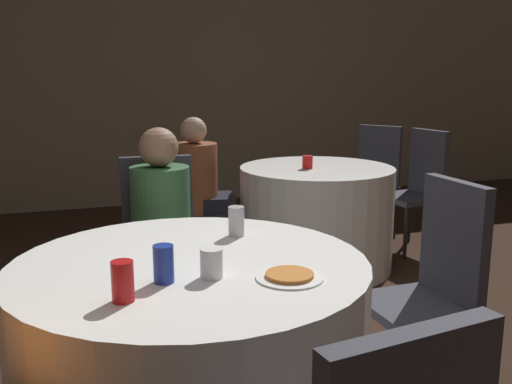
{
  "coord_description": "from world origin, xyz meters",
  "views": [
    {
      "loc": [
        -0.59,
        -1.89,
        1.39
      ],
      "look_at": [
        0.24,
        0.63,
        0.84
      ],
      "focal_mm": 40.0,
      "sensor_mm": 36.0,
      "label": 1
    }
  ],
  "objects_px": {
    "chair_far_east": "(420,180)",
    "soda_can_blue": "(164,264)",
    "table_near": "(192,357)",
    "person_green_jacket": "(163,241)",
    "soda_can_red": "(123,281)",
    "chair_far_northeast": "(375,173)",
    "pizza_plate_near": "(290,276)",
    "soda_can_silver": "(236,221)",
    "table_far": "(316,217)",
    "person_floral_shirt": "(206,196)",
    "chair_near_east": "(436,274)",
    "chair_far_west": "(180,196)",
    "chair_near_north": "(160,232)"
  },
  "relations": [
    {
      "from": "chair_far_northeast",
      "to": "soda_can_red",
      "type": "bearing_deg",
      "value": 103.02
    },
    {
      "from": "table_far",
      "to": "chair_far_northeast",
      "type": "distance_m",
      "value": 0.99
    },
    {
      "from": "soda_can_red",
      "to": "chair_near_east",
      "type": "bearing_deg",
      "value": 13.66
    },
    {
      "from": "chair_far_east",
      "to": "soda_can_blue",
      "type": "height_order",
      "value": "chair_far_east"
    },
    {
      "from": "soda_can_red",
      "to": "pizza_plate_near",
      "type": "bearing_deg",
      "value": 2.75
    },
    {
      "from": "soda_can_blue",
      "to": "chair_far_northeast",
      "type": "bearing_deg",
      "value": 48.64
    },
    {
      "from": "table_far",
      "to": "chair_near_north",
      "type": "relative_size",
      "value": 1.15
    },
    {
      "from": "table_far",
      "to": "chair_far_east",
      "type": "distance_m",
      "value": 0.99
    },
    {
      "from": "chair_far_northeast",
      "to": "person_floral_shirt",
      "type": "distance_m",
      "value": 1.63
    },
    {
      "from": "person_floral_shirt",
      "to": "chair_near_east",
      "type": "bearing_deg",
      "value": 26.06
    },
    {
      "from": "table_far",
      "to": "soda_can_red",
      "type": "xyz_separation_m",
      "value": [
        -1.55,
        -2.06,
        0.43
      ]
    },
    {
      "from": "chair_far_northeast",
      "to": "soda_can_silver",
      "type": "bearing_deg",
      "value": 103.17
    },
    {
      "from": "pizza_plate_near",
      "to": "table_far",
      "type": "bearing_deg",
      "value": 63.45
    },
    {
      "from": "person_floral_shirt",
      "to": "soda_can_silver",
      "type": "height_order",
      "value": "person_floral_shirt"
    },
    {
      "from": "pizza_plate_near",
      "to": "soda_can_red",
      "type": "bearing_deg",
      "value": -177.25
    },
    {
      "from": "chair_far_northeast",
      "to": "person_green_jacket",
      "type": "distance_m",
      "value": 2.5
    },
    {
      "from": "chair_far_east",
      "to": "chair_far_west",
      "type": "relative_size",
      "value": 1.0
    },
    {
      "from": "person_floral_shirt",
      "to": "soda_can_blue",
      "type": "xyz_separation_m",
      "value": [
        -0.63,
        -2.08,
        0.25
      ]
    },
    {
      "from": "pizza_plate_near",
      "to": "chair_far_west",
      "type": "bearing_deg",
      "value": 88.42
    },
    {
      "from": "table_far",
      "to": "chair_far_east",
      "type": "relative_size",
      "value": 1.15
    },
    {
      "from": "person_green_jacket",
      "to": "soda_can_red",
      "type": "height_order",
      "value": "person_green_jacket"
    },
    {
      "from": "chair_far_east",
      "to": "chair_far_west",
      "type": "bearing_deg",
      "value": 80.83
    },
    {
      "from": "chair_near_east",
      "to": "chair_far_west",
      "type": "relative_size",
      "value": 1.0
    },
    {
      "from": "soda_can_red",
      "to": "person_floral_shirt",
      "type": "bearing_deg",
      "value": 70.8
    },
    {
      "from": "chair_near_east",
      "to": "soda_can_blue",
      "type": "height_order",
      "value": "chair_near_east"
    },
    {
      "from": "soda_can_blue",
      "to": "soda_can_silver",
      "type": "bearing_deg",
      "value": 49.93
    },
    {
      "from": "table_far",
      "to": "chair_far_west",
      "type": "bearing_deg",
      "value": 170.23
    },
    {
      "from": "soda_can_red",
      "to": "soda_can_silver",
      "type": "relative_size",
      "value": 1.0
    },
    {
      "from": "person_green_jacket",
      "to": "soda_can_silver",
      "type": "bearing_deg",
      "value": 111.42
    },
    {
      "from": "chair_near_north",
      "to": "soda_can_blue",
      "type": "distance_m",
      "value": 1.26
    },
    {
      "from": "chair_far_west",
      "to": "person_green_jacket",
      "type": "height_order",
      "value": "person_green_jacket"
    },
    {
      "from": "soda_can_silver",
      "to": "chair_far_west",
      "type": "bearing_deg",
      "value": 87.1
    },
    {
      "from": "table_far",
      "to": "person_floral_shirt",
      "type": "bearing_deg",
      "value": 170.23
    },
    {
      "from": "soda_can_blue",
      "to": "person_floral_shirt",
      "type": "bearing_deg",
      "value": 73.22
    },
    {
      "from": "chair_near_east",
      "to": "soda_can_silver",
      "type": "distance_m",
      "value": 0.87
    },
    {
      "from": "soda_can_blue",
      "to": "person_green_jacket",
      "type": "bearing_deg",
      "value": 81.18
    },
    {
      "from": "chair_near_north",
      "to": "soda_can_silver",
      "type": "xyz_separation_m",
      "value": [
        0.2,
        -0.79,
        0.24
      ]
    },
    {
      "from": "chair_near_east",
      "to": "chair_far_east",
      "type": "relative_size",
      "value": 1.0
    },
    {
      "from": "soda_can_red",
      "to": "chair_far_northeast",
      "type": "bearing_deg",
      "value": 48.22
    },
    {
      "from": "chair_far_east",
      "to": "chair_near_north",
      "type": "bearing_deg",
      "value": 102.77
    },
    {
      "from": "chair_far_northeast",
      "to": "chair_near_north",
      "type": "bearing_deg",
      "value": 86.88
    },
    {
      "from": "soda_can_red",
      "to": "soda_can_silver",
      "type": "distance_m",
      "value": 0.75
    },
    {
      "from": "table_near",
      "to": "person_floral_shirt",
      "type": "xyz_separation_m",
      "value": [
        0.51,
        1.9,
        0.18
      ]
    },
    {
      "from": "chair_far_northeast",
      "to": "person_green_jacket",
      "type": "xyz_separation_m",
      "value": [
        -2.04,
        -1.45,
        -0.0
      ]
    },
    {
      "from": "chair_near_north",
      "to": "soda_can_red",
      "type": "bearing_deg",
      "value": 79.89
    },
    {
      "from": "chair_far_northeast",
      "to": "chair_far_west",
      "type": "relative_size",
      "value": 1.0
    },
    {
      "from": "chair_near_east",
      "to": "person_floral_shirt",
      "type": "height_order",
      "value": "person_floral_shirt"
    },
    {
      "from": "soda_can_blue",
      "to": "table_near",
      "type": "bearing_deg",
      "value": 55.56
    },
    {
      "from": "chair_near_north",
      "to": "pizza_plate_near",
      "type": "relative_size",
      "value": 4.29
    },
    {
      "from": "table_far",
      "to": "pizza_plate_near",
      "type": "height_order",
      "value": "pizza_plate_near"
    }
  ]
}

